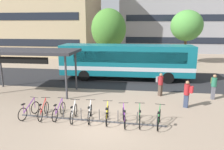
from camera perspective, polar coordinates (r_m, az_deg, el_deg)
ground at (r=11.63m, az=-2.15°, el=-12.34°), size 200.00×200.00×0.00m
bus_lane_asphalt at (r=20.48m, az=2.41°, el=-1.02°), size 80.00×7.20×0.01m
city_bus at (r=20.09m, az=3.53°, el=3.85°), size 12.08×2.85×3.20m
bike_rack at (r=11.78m, az=-5.76°, el=-11.56°), size 7.94×0.42×0.70m
parked_bicycle_purple_0 at (r=12.95m, az=-21.02°, el=-8.67°), size 0.55×1.70×0.99m
parked_bicycle_red_1 at (r=12.63m, az=-17.63°, el=-8.96°), size 0.52×1.72×0.99m
parked_bicycle_purple_2 at (r=12.35m, az=-13.81°, el=-9.22°), size 0.52×1.72×0.99m
parked_bicycle_white_3 at (r=11.92m, az=-10.08°, el=-9.86°), size 0.52×1.72×0.99m
parked_bicycle_white_4 at (r=11.76m, az=-5.84°, el=-10.05°), size 0.52×1.72×0.99m
parked_bicycle_yellow_5 at (r=11.55m, az=-1.30°, el=-10.42°), size 0.52×1.72×0.99m
parked_bicycle_purple_6 at (r=11.28m, az=3.18°, el=-11.05°), size 0.52×1.71×0.99m
parked_bicycle_green_7 at (r=11.34m, az=7.29°, el=-11.00°), size 0.52×1.72×0.99m
parked_bicycle_green_8 at (r=11.33m, az=12.25°, el=-11.22°), size 0.52×1.71×0.99m
transit_shelter at (r=16.90m, az=-21.15°, el=5.53°), size 7.09×3.13×3.22m
commuter_olive_pack_0 at (r=16.27m, az=25.25°, el=-2.37°), size 0.35×0.53×1.74m
commuter_red_pack_1 at (r=13.99m, az=19.25°, el=-4.34°), size 0.60×0.50×1.70m
commuter_grey_pack_2 at (r=15.83m, az=12.60°, el=-2.01°), size 0.58×0.59×1.66m
street_tree_0 at (r=28.68m, az=-0.89°, el=12.04°), size 4.51×4.51×7.07m
street_tree_1 at (r=29.53m, az=19.09°, el=12.19°), size 4.00×4.00×6.83m
building_left_wing at (r=41.02m, az=-16.75°, el=16.46°), size 16.89×12.23×15.56m
building_right_wing at (r=45.96m, az=16.48°, el=18.39°), size 20.85×11.29×19.29m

